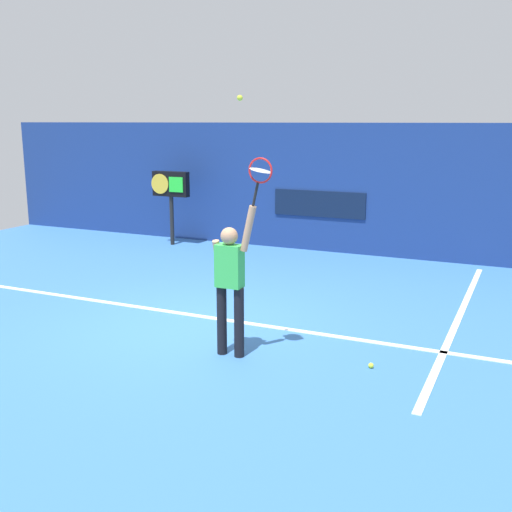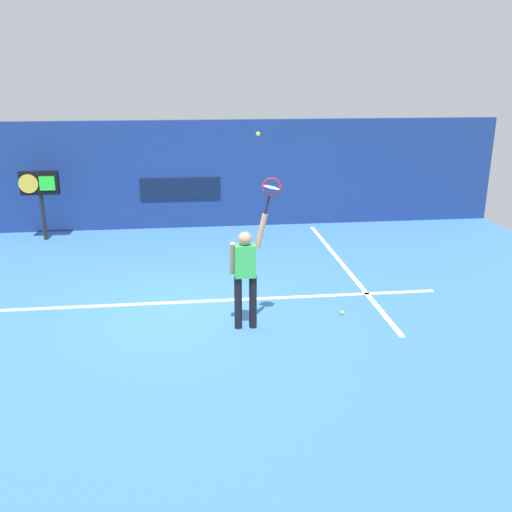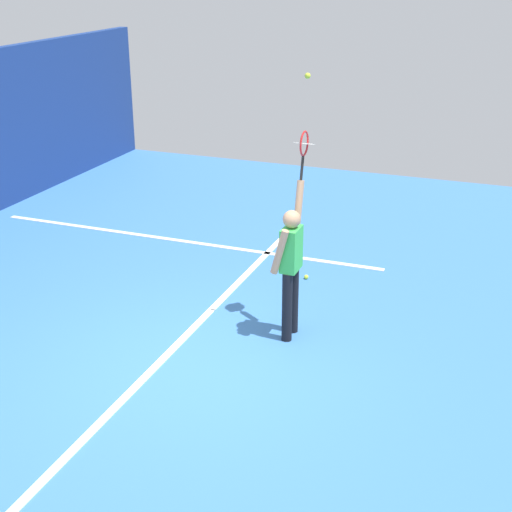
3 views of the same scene
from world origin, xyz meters
TOP-DOWN VIEW (x-y plane):
  - ground_plane at (0.00, 0.00)m, footprint 18.00×18.00m
  - back_wall at (0.00, 6.04)m, footprint 18.00×0.20m
  - sponsor_banner_center at (0.00, 5.92)m, footprint 2.20×0.03m
  - court_baseline at (0.00, 0.43)m, footprint 10.00×0.10m
  - court_sideline at (3.64, 2.00)m, footprint 0.10×7.00m
  - tennis_player at (1.12, -0.80)m, footprint 0.62×0.31m
  - tennis_racket at (1.53, -0.80)m, footprint 0.38×0.27m
  - tennis_ball at (1.31, -0.89)m, footprint 0.07×0.07m
  - scoreboard_clock at (-3.53, 5.14)m, footprint 0.96×0.20m
  - spare_ball at (2.89, -0.47)m, footprint 0.07×0.07m

SIDE VIEW (x-z plane):
  - ground_plane at x=0.00m, z-range 0.00..0.00m
  - court_baseline at x=0.00m, z-range 0.00..0.01m
  - court_sideline at x=3.64m, z-range 0.00..0.01m
  - spare_ball at x=2.89m, z-range 0.00..0.07m
  - tennis_player at x=1.12m, z-range 0.02..2.00m
  - sponsor_banner_center at x=0.00m, z-range 0.81..1.41m
  - scoreboard_clock at x=-3.53m, z-range 0.51..2.31m
  - back_wall at x=0.00m, z-range 0.00..2.95m
  - tennis_racket at x=1.53m, z-range 2.06..2.69m
  - tennis_ball at x=1.31m, z-range 3.22..3.29m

